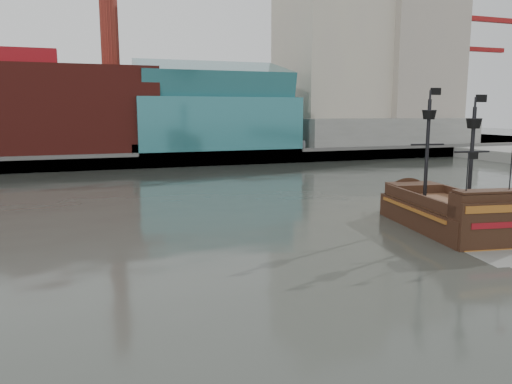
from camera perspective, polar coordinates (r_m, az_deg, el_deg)
name	(u,v)px	position (r m, az deg, el deg)	size (l,w,h in m)	color
ground	(368,288)	(28.67, 12.66, -10.68)	(400.00, 400.00, 0.00)	#2A2D28
promenade_far	(146,149)	(115.89, -12.49, 4.82)	(220.00, 60.00, 2.00)	slate
seawall	(169,160)	(86.79, -9.97, 3.65)	(220.00, 1.00, 2.60)	#4C4C49
skyline	(172,38)	(110.02, -9.61, 16.98)	(149.00, 45.00, 62.00)	brown
crane_a	(462,73)	(140.52, 22.45, 12.50)	(22.50, 4.00, 32.25)	slate
crane_b	(463,89)	(154.17, 22.54, 10.83)	(19.10, 4.00, 26.25)	slate
pirate_ship	(445,216)	(43.71, 20.78, -2.60)	(7.53, 17.09, 12.36)	black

